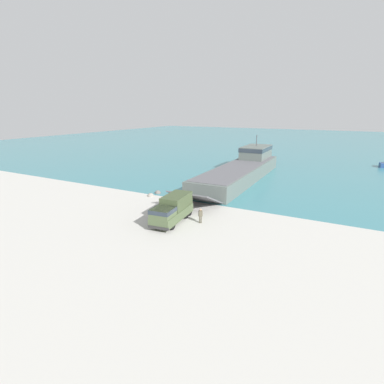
# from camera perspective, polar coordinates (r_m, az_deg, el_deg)

# --- Properties ---
(ground_plane) EXTENTS (240.00, 240.00, 0.00)m
(ground_plane) POSITION_cam_1_polar(r_m,az_deg,el_deg) (39.66, -0.09, -3.56)
(ground_plane) COLOR #B7B5AD
(water_surface) EXTENTS (240.00, 180.00, 0.01)m
(water_surface) POSITION_cam_1_polar(r_m,az_deg,el_deg) (128.66, 20.48, 8.68)
(water_surface) COLOR teal
(water_surface) RESTS_ON ground_plane
(landing_craft) EXTENTS (7.68, 37.59, 7.66)m
(landing_craft) POSITION_cam_1_polar(r_m,az_deg,el_deg) (59.45, 9.68, 4.52)
(landing_craft) COLOR #56605B
(landing_craft) RESTS_ON ground_plane
(military_truck) EXTENTS (3.25, 7.44, 3.00)m
(military_truck) POSITION_cam_1_polar(r_m,az_deg,el_deg) (35.48, -3.75, -3.26)
(military_truck) COLOR #475638
(military_truck) RESTS_ON ground_plane
(soldier_on_ramp) EXTENTS (0.49, 0.47, 1.76)m
(soldier_on_ramp) POSITION_cam_1_polar(r_m,az_deg,el_deg) (35.08, 1.63, -4.37)
(soldier_on_ramp) COLOR #4C4738
(soldier_on_ramp) RESTS_ON ground_plane
(shoreline_rock_a) EXTENTS (1.00, 1.00, 1.00)m
(shoreline_rock_a) POSITION_cam_1_polar(r_m,az_deg,el_deg) (46.59, -7.87, -0.81)
(shoreline_rock_a) COLOR gray
(shoreline_rock_a) RESTS_ON ground_plane
(shoreline_rock_b) EXTENTS (0.99, 0.99, 0.99)m
(shoreline_rock_b) POSITION_cam_1_polar(r_m,az_deg,el_deg) (48.09, -6.53, -0.25)
(shoreline_rock_b) COLOR #66605B
(shoreline_rock_b) RESTS_ON ground_plane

